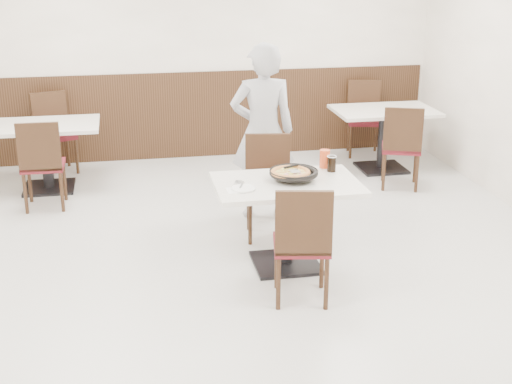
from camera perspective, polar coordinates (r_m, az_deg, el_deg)
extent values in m
plane|color=#A8A8A3|center=(6.10, -0.66, -6.13)|extent=(7.00, 7.00, 0.00)
cube|color=beige|center=(9.07, -4.65, 11.45)|extent=(6.00, 0.04, 2.80)
cube|color=beige|center=(2.47, 13.86, -10.69)|extent=(6.00, 0.04, 2.80)
cube|color=black|center=(9.20, -4.50, 6.18)|extent=(5.90, 0.03, 1.10)
cylinder|color=black|center=(5.97, 2.95, 1.20)|extent=(0.13, 0.13, 0.04)
cylinder|color=black|center=(5.93, 3.03, 1.32)|extent=(0.40, 0.40, 0.01)
cylinder|color=#D48F4B|center=(5.90, 2.77, 1.41)|extent=(0.34, 0.34, 0.02)
cube|color=silver|center=(5.89, 3.12, 1.69)|extent=(0.08, 0.11, 0.00)
cube|color=white|center=(5.70, -1.57, 0.15)|extent=(0.16, 0.16, 0.00)
cylinder|color=white|center=(5.71, -1.01, 0.28)|extent=(0.22, 0.22, 0.01)
cube|color=silver|center=(5.78, -1.15, 0.59)|extent=(0.07, 0.17, 0.00)
cylinder|color=black|center=(6.19, 6.07, 2.23)|extent=(0.08, 0.08, 0.13)
cylinder|color=#D1471D|center=(6.29, 5.52, 2.66)|extent=(0.10, 0.10, 0.16)
imported|color=silver|center=(7.02, 0.53, 4.85)|extent=(0.66, 0.45, 1.75)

